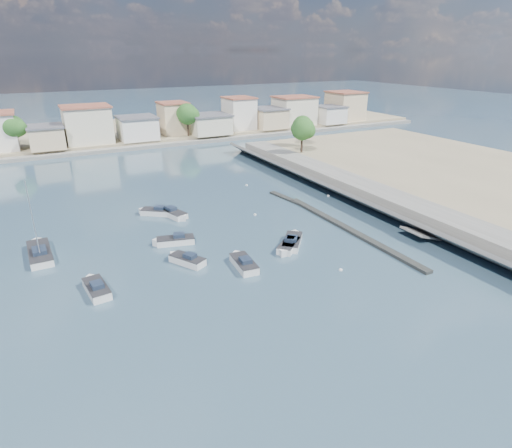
{
  "coord_description": "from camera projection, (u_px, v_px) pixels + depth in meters",
  "views": [
    {
      "loc": [
        -26.63,
        -28.98,
        21.31
      ],
      "look_at": [
        -4.04,
        14.35,
        1.4
      ],
      "focal_mm": 30.0,
      "sensor_mm": 36.0,
      "label": 1
    }
  ],
  "objects": [
    {
      "name": "ground",
      "position": [
        210.0,
        179.0,
        76.09
      ],
      "size": [
        400.0,
        400.0,
        0.0
      ],
      "primitive_type": "plane",
      "color": "#273C4E",
      "rests_on": "ground"
    },
    {
      "name": "seawall_walkway",
      "position": [
        399.0,
        203.0,
        61.5
      ],
      "size": [
        5.0,
        90.0,
        1.8
      ],
      "primitive_type": "cube",
      "color": "slate",
      "rests_on": "ground"
    },
    {
      "name": "seawall_embankment",
      "position": [
        496.0,
        183.0,
        70.77
      ],
      "size": [
        49.65,
        90.0,
        2.9
      ],
      "color": "slate",
      "rests_on": "ground"
    },
    {
      "name": "breakwater",
      "position": [
        335.0,
        222.0,
        56.56
      ],
      "size": [
        2.0,
        31.02,
        0.35
      ],
      "color": "black",
      "rests_on": "ground"
    },
    {
      "name": "far_shore_land",
      "position": [
        140.0,
        130.0,
        118.53
      ],
      "size": [
        160.0,
        40.0,
        1.4
      ],
      "primitive_type": "cube",
      "color": "gray",
      "rests_on": "ground"
    },
    {
      "name": "far_shore_quay",
      "position": [
        161.0,
        145.0,
        101.4
      ],
      "size": [
        160.0,
        2.5,
        0.8
      ],
      "primitive_type": "cube",
      "color": "slate",
      "rests_on": "ground"
    },
    {
      "name": "far_town",
      "position": [
        194.0,
        119.0,
        109.13
      ],
      "size": [
        113.01,
        12.8,
        8.35
      ],
      "color": "beige",
      "rests_on": "far_shore_land"
    },
    {
      "name": "shore_trees",
      "position": [
        197.0,
        119.0,
        100.4
      ],
      "size": [
        74.56,
        38.32,
        7.92
      ],
      "color": "#38281E",
      "rests_on": "ground"
    },
    {
      "name": "motorboat_a",
      "position": [
        186.0,
        260.0,
        45.98
      ],
      "size": [
        3.38,
        4.34,
        1.48
      ],
      "color": "silver",
      "rests_on": "ground"
    },
    {
      "name": "motorboat_b",
      "position": [
        243.0,
        263.0,
        45.29
      ],
      "size": [
        2.19,
        5.02,
        1.48
      ],
      "color": "silver",
      "rests_on": "ground"
    },
    {
      "name": "motorboat_c",
      "position": [
        174.0,
        241.0,
        50.54
      ],
      "size": [
        4.93,
        2.71,
        1.48
      ],
      "color": "silver",
      "rests_on": "ground"
    },
    {
      "name": "motorboat_d",
      "position": [
        288.0,
        247.0,
        49.1
      ],
      "size": [
        4.14,
        3.85,
        1.48
      ],
      "color": "silver",
      "rests_on": "ground"
    },
    {
      "name": "motorboat_e",
      "position": [
        96.0,
        288.0,
        40.54
      ],
      "size": [
        2.18,
        4.91,
        1.48
      ],
      "color": "silver",
      "rests_on": "ground"
    },
    {
      "name": "motorboat_f",
      "position": [
        155.0,
        212.0,
        59.61
      ],
      "size": [
        4.46,
        3.93,
        1.48
      ],
      "color": "silver",
      "rests_on": "ground"
    },
    {
      "name": "motorboat_g",
      "position": [
        174.0,
        214.0,
        58.8
      ],
      "size": [
        3.05,
        5.1,
        1.48
      ],
      "color": "silver",
      "rests_on": "ground"
    },
    {
      "name": "motorboat_h",
      "position": [
        293.0,
        241.0,
        50.48
      ],
      "size": [
        4.43,
        4.79,
        1.48
      ],
      "color": "silver",
      "rests_on": "ground"
    },
    {
      "name": "sailboat",
      "position": [
        40.0,
        252.0,
        47.66
      ],
      "size": [
        2.54,
        7.51,
        9.0
      ],
      "color": "silver",
      "rests_on": "ground"
    },
    {
      "name": "mooring_buoys",
      "position": [
        312.0,
        219.0,
        57.94
      ],
      "size": [
        14.44,
        36.46,
        0.4
      ],
      "color": "white",
      "rests_on": "ground"
    }
  ]
}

